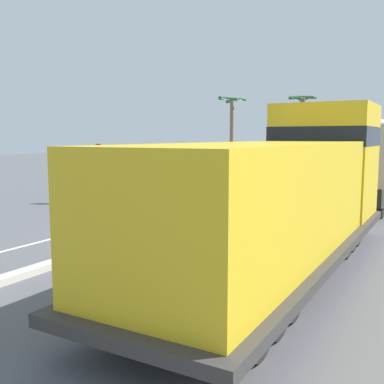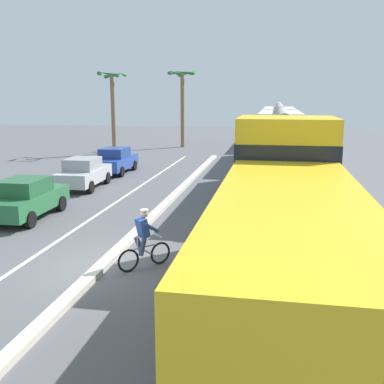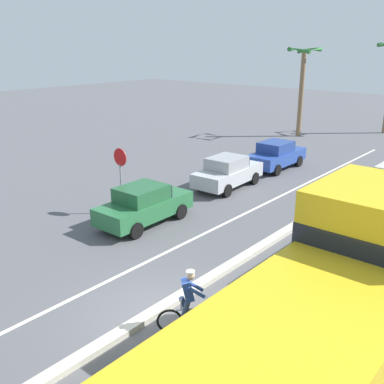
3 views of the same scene
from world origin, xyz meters
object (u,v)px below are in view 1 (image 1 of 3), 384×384
at_px(hopper_car_lead, 368,161).
at_px(parked_car_blue, 220,172).
at_px(parked_car_silver, 184,177).
at_px(parked_car_green, 122,188).
at_px(palm_tree_near, 232,119).
at_px(cyclist, 187,212).
at_px(palm_tree_far, 303,116).
at_px(locomotive, 289,195).
at_px(stop_sign, 99,161).

bearing_deg(hopper_car_lead, parked_car_blue, 155.08).
height_order(hopper_car_lead, parked_car_silver, hopper_car_lead).
relative_size(parked_car_green, palm_tree_near, 0.61).
height_order(parked_car_green, cyclist, cyclist).
bearing_deg(cyclist, parked_car_green, 144.75).
bearing_deg(cyclist, palm_tree_far, 99.54).
xyz_separation_m(hopper_car_lead, parked_car_blue, (-10.21, 4.74, -1.26)).
height_order(locomotive, parked_car_silver, locomotive).
relative_size(stop_sign, palm_tree_near, 0.42).
xyz_separation_m(locomotive, parked_car_green, (-9.98, 5.98, -0.98)).
distance_m(hopper_car_lead, parked_car_blue, 11.33).
relative_size(locomotive, cyclist, 6.77).
bearing_deg(parked_car_blue, stop_sign, -97.17).
height_order(locomotive, parked_car_green, locomotive).
relative_size(locomotive, hopper_car_lead, 1.10).
xyz_separation_m(parked_car_green, parked_car_silver, (-0.25, 6.12, 0.00)).
distance_m(parked_car_blue, stop_sign, 10.87).
xyz_separation_m(parked_car_green, palm_tree_far, (0.96, 26.35, 4.39)).
bearing_deg(stop_sign, parked_car_silver, 77.35).
height_order(parked_car_blue, cyclist, cyclist).
relative_size(parked_car_blue, stop_sign, 1.46).
xyz_separation_m(locomotive, stop_sign, (-11.56, 6.18, 0.23)).
height_order(hopper_car_lead, stop_sign, hopper_car_lead).
bearing_deg(stop_sign, parked_car_green, -7.24).
relative_size(parked_car_green, stop_sign, 1.47).
distance_m(locomotive, parked_car_silver, 15.87).
bearing_deg(palm_tree_near, hopper_car_lead, -46.24).
xyz_separation_m(parked_car_green, stop_sign, (-1.58, 0.20, 1.21)).
relative_size(hopper_car_lead, cyclist, 6.18).
bearing_deg(palm_tree_near, locomotive, -62.54).
relative_size(parked_car_silver, parked_car_blue, 1.01).
distance_m(stop_sign, palm_tree_near, 20.72).
distance_m(hopper_car_lead, parked_car_silver, 10.31).
xyz_separation_m(cyclist, palm_tree_far, (-5.16, 30.67, 4.39)).
bearing_deg(hopper_car_lead, stop_sign, -152.66).
bearing_deg(parked_car_green, stop_sign, 172.76).
bearing_deg(parked_car_silver, palm_tree_far, 86.58).
relative_size(hopper_car_lead, palm_tree_near, 1.54).
bearing_deg(palm_tree_far, locomotive, -74.41).
height_order(parked_car_silver, palm_tree_near, palm_tree_near).
xyz_separation_m(palm_tree_near, palm_tree_far, (4.80, 5.74, 0.40)).
distance_m(parked_car_silver, stop_sign, 6.18).
distance_m(locomotive, palm_tree_far, 33.73).
bearing_deg(palm_tree_near, parked_car_silver, -76.09).
bearing_deg(palm_tree_near, palm_tree_far, 50.13).
distance_m(palm_tree_near, palm_tree_far, 7.49).
bearing_deg(locomotive, cyclist, 156.79).
height_order(parked_car_silver, parked_car_blue, same).
bearing_deg(parked_car_green, palm_tree_far, 87.91).
distance_m(parked_car_green, palm_tree_far, 26.73).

